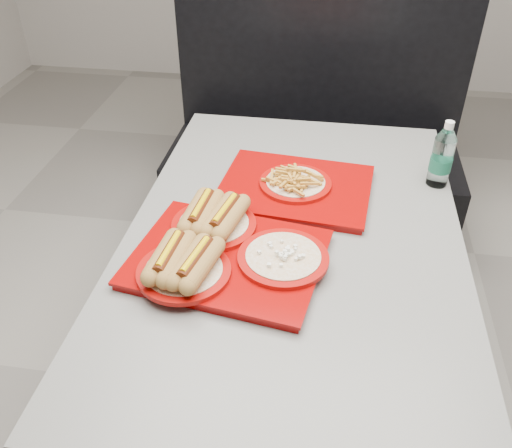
% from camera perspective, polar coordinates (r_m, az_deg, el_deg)
% --- Properties ---
extents(ground, '(6.00, 6.00, 0.00)m').
position_cam_1_polar(ground, '(2.01, 3.07, -18.27)').
color(ground, gray).
rests_on(ground, ground).
extents(diner_table, '(0.92, 1.42, 0.75)m').
position_cam_1_polar(diner_table, '(1.57, 3.75, -5.83)').
color(diner_table, black).
rests_on(diner_table, ground).
extents(booth_bench, '(1.30, 0.57, 1.35)m').
position_cam_1_polar(booth_bench, '(2.58, 6.06, 7.46)').
color(booth_bench, black).
rests_on(booth_bench, ground).
extents(tray_near, '(0.52, 0.44, 0.10)m').
position_cam_1_polar(tray_near, '(1.35, -3.73, -2.67)').
color(tray_near, '#840403').
rests_on(tray_near, diner_table).
extents(tray_far, '(0.47, 0.39, 0.09)m').
position_cam_1_polar(tray_far, '(1.62, 4.16, 4.13)').
color(tray_far, '#840403').
rests_on(tray_far, diner_table).
extents(water_bottle, '(0.07, 0.07, 0.21)m').
position_cam_1_polar(water_bottle, '(1.72, 18.98, 6.61)').
color(water_bottle, silver).
rests_on(water_bottle, diner_table).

